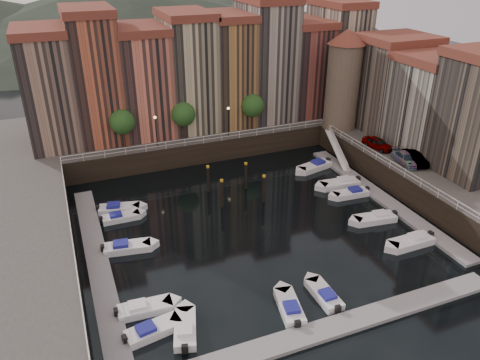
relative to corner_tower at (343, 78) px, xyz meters
name	(u,v)px	position (x,y,z in m)	size (l,w,h in m)	color
ground	(251,221)	(-20.00, -14.50, -10.19)	(200.00, 200.00, 0.00)	black
quay_far	(184,129)	(-20.00, 11.50, -8.69)	(80.00, 20.00, 3.00)	black
quay_right	(466,174)	(8.00, -16.50, -8.69)	(20.00, 36.00, 3.00)	black
dock_left	(97,258)	(-36.20, -15.50, -10.02)	(2.00, 28.00, 0.35)	gray
dock_right	(381,197)	(-3.80, -15.50, -10.02)	(2.00, 28.00, 0.35)	gray
dock_near	(336,326)	(-20.00, -31.50, -10.02)	(30.00, 2.00, 0.35)	gray
mountains	(111,16)	(-18.28, 95.50, -2.28)	(145.00, 100.00, 18.00)	#2D382D
far_terrace	(208,69)	(-16.69, 9.00, 0.76)	(48.70, 10.30, 17.50)	#906F5B
right_terrace	(435,99)	(6.50, -10.70, -0.64)	(9.30, 24.30, 14.00)	#6C5D51
corner_tower	(343,78)	(0.00, 0.00, 0.00)	(5.20, 5.20, 13.80)	#6B5B4C
promenade_trees	(188,114)	(-21.33, 3.70, -3.61)	(21.20, 3.20, 5.20)	black
street_lamps	(193,121)	(-21.00, 2.70, -4.30)	(10.36, 0.36, 4.18)	black
railings	(234,171)	(-20.00, -9.62, -6.41)	(36.08, 34.04, 0.52)	white
gangway	(337,148)	(-2.90, -4.50, -8.28)	(2.78, 8.32, 3.73)	white
mooring_pilings	(235,185)	(-19.61, -8.85, -8.54)	(5.46, 5.11, 3.78)	black
boat_left_0	(152,330)	(-33.40, -26.77, -9.84)	(4.69, 2.38, 1.05)	white
boat_left_1	(144,308)	(-33.51, -24.13, -9.83)	(4.69, 1.91, 1.07)	white
boat_left_2	(126,247)	(-33.34, -14.96, -9.83)	(4.84, 2.38, 1.09)	white
boat_left_3	(120,217)	(-32.99, -9.00, -9.87)	(4.21, 1.54, 0.97)	white
boat_left_4	(118,208)	(-32.88, -7.08, -9.83)	(4.84, 2.64, 1.08)	white
boat_right_0	(412,242)	(-6.93, -24.60, -9.81)	(4.98, 1.87, 1.14)	white
boat_right_1	(376,218)	(-7.51, -19.55, -9.82)	(4.89, 2.29, 1.10)	white
boat_right_2	(351,193)	(-6.68, -13.74, -9.84)	(4.60, 1.93, 1.04)	white
boat_right_3	(341,184)	(-6.55, -11.18, -9.79)	(5.24, 2.27, 1.19)	white
boat_right_4	(315,166)	(-6.89, -5.58, -9.80)	(5.22, 2.90, 1.17)	white
boat_near_0	(185,329)	(-31.03, -27.60, -9.84)	(2.78, 4.66, 1.04)	white
boat_near_1	(290,307)	(-22.49, -28.44, -9.84)	(2.46, 4.66, 1.04)	white
boat_near_2	(324,295)	(-19.08, -28.16, -9.86)	(1.60, 4.36, 1.00)	white
car_a	(377,144)	(0.16, -8.81, -6.46)	(1.72, 4.29, 1.46)	gray
car_b	(415,158)	(1.50, -14.30, -6.46)	(1.55, 4.44, 1.46)	gray
car_c	(406,159)	(0.44, -13.94, -6.54)	(1.84, 4.54, 1.32)	gray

